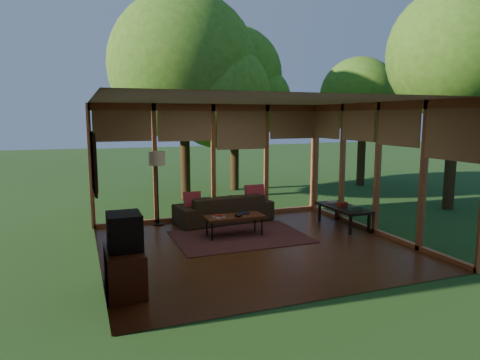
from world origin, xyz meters
name	(u,v)px	position (x,y,z in m)	size (l,w,h in m)	color
floor	(254,247)	(0.00, 0.00, 0.00)	(5.50, 5.50, 0.00)	#582B17
ceiling	(254,100)	(0.00, 0.00, 2.70)	(5.50, 5.50, 0.00)	white
wall_left	(96,183)	(-2.75, 0.00, 1.35)	(0.04, 5.00, 2.70)	silver
wall_front	(329,200)	(0.00, -2.50, 1.35)	(5.50, 0.04, 2.70)	silver
window_wall_back	(213,162)	(0.00, 2.50, 1.35)	(5.50, 0.12, 2.70)	#A45B33
window_wall_right	(378,169)	(2.75, 0.00, 1.35)	(0.12, 5.00, 2.70)	#A45B33
exterior_lawn	(354,174)	(8.00, 8.00, -0.01)	(40.00, 40.00, 0.00)	#21491B
tree_nw	(183,67)	(-0.06, 5.12, 3.81)	(4.21, 4.21, 5.92)	#352713
tree_ne	(234,76)	(1.87, 6.24, 3.73)	(3.14, 3.14, 5.32)	#352713
tree_se	(455,54)	(5.96, 1.26, 3.97)	(3.34, 3.34, 5.66)	#352713
tree_far	(359,97)	(6.18, 5.43, 3.09)	(2.67, 2.67, 4.44)	#352713
rug	(240,237)	(-0.01, 0.70, 0.01)	(2.63, 1.86, 0.01)	maroon
sofa	(224,208)	(0.08, 2.00, 0.32)	(2.22, 0.87, 0.65)	#332819
pillow_left	(192,200)	(-0.67, 1.95, 0.57)	(0.37, 0.12, 0.37)	maroon
pillow_right	(255,195)	(0.83, 1.95, 0.60)	(0.44, 0.15, 0.44)	maroon
ct_book_lower	(219,217)	(-0.44, 0.75, 0.44)	(0.21, 0.15, 0.03)	beige
ct_book_upper	(219,216)	(-0.44, 0.75, 0.47)	(0.17, 0.13, 0.03)	maroon
ct_book_side	(244,213)	(0.16, 0.88, 0.44)	(0.18, 0.14, 0.03)	black
ct_bowl	(238,215)	(-0.04, 0.70, 0.46)	(0.16, 0.16, 0.07)	black
media_cabinet	(124,270)	(-2.47, -1.24, 0.30)	(0.50, 1.00, 0.60)	#5B2A18
television	(124,231)	(-2.45, -1.24, 0.85)	(0.45, 0.55, 0.50)	black
console_book_a	(354,208)	(2.40, 0.25, 0.50)	(0.24, 0.17, 0.09)	#2F5240
console_book_b	(342,204)	(2.40, 0.70, 0.50)	(0.20, 0.14, 0.09)	maroon
console_book_c	(332,202)	(2.40, 1.10, 0.48)	(0.20, 0.14, 0.05)	beige
floor_lamp	(157,163)	(-1.37, 2.29, 1.41)	(0.36, 0.36, 1.65)	black
coffee_table	(234,217)	(-0.09, 0.80, 0.39)	(1.20, 0.50, 0.43)	#5B2A18
side_console	(343,209)	(2.40, 0.65, 0.41)	(0.60, 1.40, 0.46)	black
wall_painting	(94,162)	(-2.71, 1.40, 1.55)	(0.06, 1.35, 1.15)	black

